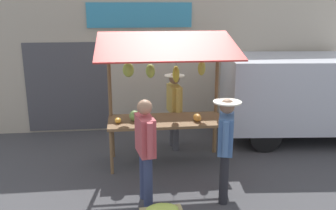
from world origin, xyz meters
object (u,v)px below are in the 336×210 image
(vendor_with_sunhat, at_px, (174,105))
(shopper_in_striped_shirt, at_px, (226,142))
(parked_van, at_px, (316,90))
(shopper_in_grey_tee, at_px, (145,144))
(market_stall, at_px, (165,86))

(vendor_with_sunhat, relative_size, shopper_in_striped_shirt, 0.98)
(shopper_in_striped_shirt, xyz_separation_m, parked_van, (-2.77, -2.55, 0.15))
(parked_van, bearing_deg, shopper_in_grey_tee, 37.03)
(market_stall, height_order, vendor_with_sunhat, market_stall)
(vendor_with_sunhat, distance_m, parked_van, 3.29)
(market_stall, bearing_deg, parked_van, -163.99)
(market_stall, relative_size, shopper_in_grey_tee, 1.50)
(shopper_in_striped_shirt, distance_m, shopper_in_grey_tee, 1.23)
(market_stall, distance_m, parked_van, 3.71)
(market_stall, relative_size, parked_van, 0.55)
(shopper_in_striped_shirt, relative_size, shopper_in_grey_tee, 0.99)
(shopper_in_striped_shirt, relative_size, parked_van, 0.36)
(market_stall, xyz_separation_m, vendor_with_sunhat, (-0.28, -0.73, -0.58))
(market_stall, distance_m, shopper_in_striped_shirt, 1.81)
(shopper_in_striped_shirt, bearing_deg, parked_van, -31.04)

